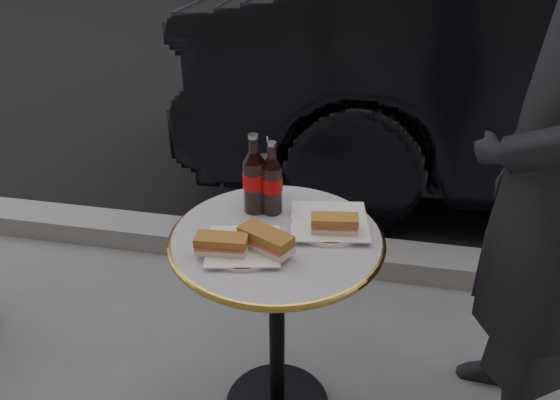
% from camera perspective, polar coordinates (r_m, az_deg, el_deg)
% --- Properties ---
extents(asphalt_road, '(40.00, 8.00, 0.00)m').
position_cam_1_polar(asphalt_road, '(6.48, 8.85, 15.22)').
color(asphalt_road, black).
rests_on(asphalt_road, ground).
extents(curb, '(40.00, 0.20, 0.12)m').
position_cam_1_polar(curb, '(2.68, 3.55, -5.43)').
color(curb, gray).
rests_on(curb, ground).
extents(bistro_table, '(0.62, 0.62, 0.73)m').
position_cam_1_polar(bistro_table, '(1.79, -0.32, -13.48)').
color(bistro_table, '#BAB2C4').
rests_on(bistro_table, ground).
extents(plate_left, '(0.22, 0.22, 0.01)m').
position_cam_1_polar(plate_left, '(1.50, -3.83, -5.03)').
color(plate_left, silver).
rests_on(plate_left, bistro_table).
extents(plate_right, '(0.24, 0.24, 0.01)m').
position_cam_1_polar(plate_right, '(1.61, 5.16, -2.45)').
color(plate_right, white).
rests_on(plate_right, bistro_table).
extents(sandwich_left_a, '(0.14, 0.08, 0.05)m').
position_cam_1_polar(sandwich_left_a, '(1.47, -6.12, -4.71)').
color(sandwich_left_a, '#A8672A').
rests_on(sandwich_left_a, plate_left).
extents(sandwich_left_b, '(0.17, 0.13, 0.05)m').
position_cam_1_polar(sandwich_left_b, '(1.47, -1.49, -4.31)').
color(sandwich_left_b, '#9A6327').
rests_on(sandwich_left_b, plate_left).
extents(sandwich_right, '(0.14, 0.08, 0.05)m').
position_cam_1_polar(sandwich_right, '(1.55, 5.70, -2.57)').
color(sandwich_right, '#B7742E').
rests_on(sandwich_right, plate_right).
extents(cola_bottle_left, '(0.08, 0.08, 0.25)m').
position_cam_1_polar(cola_bottle_left, '(1.63, -2.72, 2.78)').
color(cola_bottle_left, black).
rests_on(cola_bottle_left, bistro_table).
extents(cola_bottle_right, '(0.08, 0.08, 0.23)m').
position_cam_1_polar(cola_bottle_right, '(1.62, -0.85, 2.33)').
color(cola_bottle_right, black).
rests_on(cola_bottle_right, bistro_table).
extents(cola_glass, '(0.09, 0.09, 0.14)m').
position_cam_1_polar(cola_glass, '(1.73, -1.46, 2.43)').
color(cola_glass, black).
rests_on(cola_glass, bistro_table).
extents(pedestrian, '(0.48, 0.68, 1.79)m').
position_cam_1_polar(pedestrian, '(1.63, 26.43, 0.94)').
color(pedestrian, black).
rests_on(pedestrian, ground).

